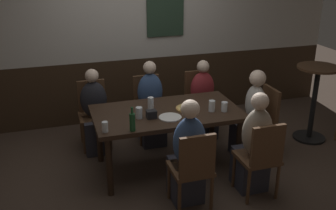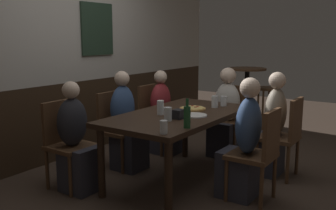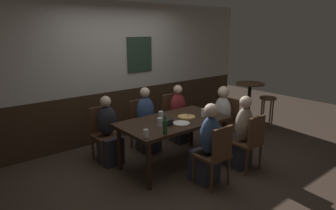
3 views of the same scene
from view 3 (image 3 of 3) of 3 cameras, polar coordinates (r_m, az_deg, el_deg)
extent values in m
plane|color=#423328|center=(4.89, 1.05, -11.21)|extent=(12.00, 12.00, 0.00)
cube|color=#332316|center=(5.99, -9.21, -1.60)|extent=(6.40, 0.10, 0.95)
cube|color=#B7B2A8|center=(5.76, -9.75, 10.91)|extent=(6.40, 0.10, 1.65)
cube|color=#233828|center=(5.96, -5.45, 9.60)|extent=(0.56, 0.03, 0.68)
cube|color=black|center=(4.62, 1.09, -3.20)|extent=(1.71, 0.93, 0.05)
cylinder|color=black|center=(4.04, -3.64, -11.58)|extent=(0.07, 0.07, 0.69)
cylinder|color=black|center=(5.00, 10.62, -6.55)|extent=(0.07, 0.07, 0.69)
cylinder|color=black|center=(4.64, -9.27, -8.19)|extent=(0.07, 0.07, 0.69)
cylinder|color=black|center=(5.49, 4.47, -4.38)|extent=(0.07, 0.07, 0.69)
cube|color=#513521|center=(5.52, 10.58, -3.55)|extent=(0.40, 0.40, 0.04)
cube|color=#513521|center=(5.59, 11.88, -0.88)|extent=(0.04, 0.36, 0.43)
cylinder|color=#513521|center=(5.37, 10.67, -6.63)|extent=(0.04, 0.04, 0.41)
cylinder|color=#513521|center=(5.58, 7.99, -5.70)|extent=(0.04, 0.04, 0.41)
cylinder|color=#513521|center=(5.62, 12.92, -5.78)|extent=(0.04, 0.04, 0.41)
cylinder|color=#513521|center=(5.82, 10.28, -4.92)|extent=(0.04, 0.04, 0.41)
cube|color=#513521|center=(4.95, -11.75, -5.75)|extent=(0.40, 0.40, 0.04)
cube|color=#513521|center=(5.03, -12.85, -2.66)|extent=(0.36, 0.04, 0.43)
cylinder|color=#513521|center=(4.97, -8.94, -8.33)|extent=(0.04, 0.04, 0.41)
cylinder|color=#513521|center=(4.82, -12.46, -9.24)|extent=(0.04, 0.04, 0.41)
cylinder|color=#513521|center=(5.25, -10.85, -7.15)|extent=(0.04, 0.04, 0.41)
cylinder|color=#513521|center=(5.11, -14.22, -7.96)|extent=(0.04, 0.04, 0.41)
cube|color=#513521|center=(5.75, 1.58, -2.54)|extent=(0.40, 0.40, 0.04)
cube|color=#513521|center=(5.82, 0.44, 0.07)|extent=(0.36, 0.04, 0.43)
cylinder|color=#513521|center=(5.81, 3.94, -4.73)|extent=(0.04, 0.04, 0.41)
cylinder|color=#513521|center=(5.60, 1.39, -5.47)|extent=(0.04, 0.04, 0.41)
cylinder|color=#513521|center=(6.05, 1.73, -3.91)|extent=(0.04, 0.04, 0.41)
cylinder|color=#513521|center=(5.84, -0.79, -4.58)|extent=(0.04, 0.04, 0.41)
cube|color=#513521|center=(4.18, 8.33, -9.51)|extent=(0.40, 0.40, 0.04)
cube|color=#513521|center=(3.98, 10.38, -7.19)|extent=(0.36, 0.04, 0.43)
cylinder|color=#513521|center=(4.27, 4.92, -12.20)|extent=(0.04, 0.04, 0.41)
cylinder|color=#513521|center=(4.49, 8.10, -10.88)|extent=(0.04, 0.04, 0.41)
cylinder|color=#513521|center=(4.06, 8.36, -13.79)|extent=(0.04, 0.04, 0.41)
cylinder|color=#513521|center=(4.30, 11.50, -12.29)|extent=(0.04, 0.04, 0.41)
cube|color=#513521|center=(5.32, -4.57, -4.05)|extent=(0.40, 0.40, 0.04)
cube|color=#513521|center=(5.39, -5.72, -1.20)|extent=(0.36, 0.04, 0.43)
cylinder|color=#513521|center=(5.36, -1.97, -6.43)|extent=(0.04, 0.04, 0.41)
cylinder|color=#513521|center=(5.17, -4.99, -7.27)|extent=(0.04, 0.04, 0.41)
cylinder|color=#513521|center=(5.61, -4.09, -5.45)|extent=(0.04, 0.04, 0.41)
cylinder|color=#513521|center=(5.44, -7.03, -6.20)|extent=(0.04, 0.04, 0.41)
cube|color=#513521|center=(4.73, 14.55, -6.93)|extent=(0.40, 0.40, 0.04)
cube|color=#513521|center=(4.55, 16.56, -4.77)|extent=(0.36, 0.04, 0.43)
cylinder|color=#513521|center=(4.78, 11.49, -9.42)|extent=(0.04, 0.04, 0.41)
cylinder|color=#513521|center=(5.03, 13.98, -8.32)|extent=(0.04, 0.04, 0.41)
cylinder|color=#513521|center=(4.60, 14.82, -10.64)|extent=(0.04, 0.04, 0.41)
cylinder|color=#513521|center=(4.85, 17.22, -9.41)|extent=(0.04, 0.04, 0.41)
cube|color=#2D2D38|center=(5.49, 9.59, -5.87)|extent=(0.34, 0.32, 0.45)
ellipsoid|color=beige|center=(5.41, 10.43, -0.98)|extent=(0.22, 0.34, 0.49)
sphere|color=beige|center=(5.33, 10.60, 2.49)|extent=(0.20, 0.20, 0.20)
cube|color=#2D2D38|center=(4.92, -10.91, -8.41)|extent=(0.32, 0.34, 0.45)
ellipsoid|color=black|center=(4.84, -11.69, -2.98)|extent=(0.34, 0.22, 0.48)
sphere|color=beige|center=(4.75, -11.88, 0.68)|extent=(0.17, 0.17, 0.17)
cube|color=#2D2D38|center=(5.73, 2.42, -4.80)|extent=(0.32, 0.34, 0.45)
ellipsoid|color=maroon|center=(5.65, 1.86, -0.14)|extent=(0.34, 0.22, 0.47)
sphere|color=beige|center=(5.58, 1.89, 2.97)|extent=(0.17, 0.17, 0.17)
cube|color=#2D2D38|center=(4.35, 6.95, -11.46)|extent=(0.32, 0.34, 0.45)
ellipsoid|color=#334C7A|center=(4.10, 8.07, -5.70)|extent=(0.34, 0.22, 0.53)
sphere|color=beige|center=(3.99, 8.24, -1.01)|extent=(0.19, 0.19, 0.19)
cube|color=#2D2D38|center=(5.28, -3.71, -6.51)|extent=(0.32, 0.34, 0.45)
ellipsoid|color=#334C7A|center=(5.20, -4.38, -1.22)|extent=(0.34, 0.22, 0.52)
sphere|color=beige|center=(5.12, -4.45, 2.43)|extent=(0.17, 0.17, 0.17)
cube|color=#2D2D38|center=(4.87, 13.16, -8.77)|extent=(0.32, 0.34, 0.45)
ellipsoid|color=tan|center=(4.65, 14.38, -3.56)|extent=(0.34, 0.22, 0.53)
sphere|color=beige|center=(4.56, 14.65, 0.56)|extent=(0.18, 0.18, 0.18)
cylinder|color=tan|center=(4.75, 3.53, -2.27)|extent=(0.28, 0.28, 0.02)
cylinder|color=#DBB760|center=(4.75, 3.54, -2.13)|extent=(0.25, 0.25, 0.01)
cylinder|color=maroon|center=(4.74, 3.88, -2.07)|extent=(0.03, 0.03, 0.00)
cylinder|color=maroon|center=(4.78, 4.32, -1.95)|extent=(0.03, 0.03, 0.00)
cylinder|color=maroon|center=(4.83, 3.78, -1.78)|extent=(0.03, 0.03, 0.00)
cylinder|color=silver|center=(3.89, -4.25, -5.47)|extent=(0.06, 0.06, 0.11)
cylinder|color=gold|center=(3.90, -4.24, -5.93)|extent=(0.06, 0.06, 0.05)
cylinder|color=silver|center=(4.81, 6.81, -1.45)|extent=(0.07, 0.07, 0.13)
cylinder|color=#331E14|center=(4.82, 6.80, -1.81)|extent=(0.06, 0.06, 0.07)
cylinder|color=silver|center=(4.88, 8.30, -1.37)|extent=(0.07, 0.07, 0.11)
cylinder|color=#331E14|center=(4.89, 8.29, -1.63)|extent=(0.06, 0.06, 0.07)
cylinder|color=silver|center=(4.58, -1.40, -2.09)|extent=(0.07, 0.07, 0.14)
cylinder|color=#B26623|center=(4.59, -1.39, -2.55)|extent=(0.06, 0.06, 0.07)
cylinder|color=silver|center=(4.30, -1.58, -3.31)|extent=(0.07, 0.07, 0.13)
cylinder|color=silver|center=(4.31, -1.58, -3.80)|extent=(0.07, 0.07, 0.05)
cylinder|color=#194723|center=(3.99, -0.56, -4.30)|extent=(0.06, 0.06, 0.19)
cylinder|color=#194723|center=(3.95, -0.57, -2.51)|extent=(0.03, 0.03, 0.07)
cylinder|color=white|center=(4.45, 2.53, -3.48)|extent=(0.25, 0.25, 0.01)
cube|color=black|center=(4.36, 0.07, -3.33)|extent=(0.11, 0.09, 0.09)
cylinder|color=black|center=(6.46, 14.84, -4.98)|extent=(0.44, 0.44, 0.03)
cylinder|color=black|center=(6.31, 15.14, -0.61)|extent=(0.07, 0.07, 0.99)
cylinder|color=#472D1C|center=(6.20, 15.45, 3.94)|extent=(0.56, 0.56, 0.03)
cylinder|color=brown|center=(6.55, 18.61, 1.26)|extent=(0.34, 0.34, 0.04)
cylinder|color=brown|center=(6.75, 18.96, -1.55)|extent=(0.03, 0.03, 0.68)
cylinder|color=brown|center=(6.71, 17.43, -1.52)|extent=(0.03, 0.03, 0.68)
cylinder|color=brown|center=(6.53, 17.74, -1.97)|extent=(0.03, 0.03, 0.68)
cylinder|color=brown|center=(6.58, 19.31, -2.00)|extent=(0.03, 0.03, 0.68)
camera|label=1|loc=(1.80, 77.22, 15.27)|focal=42.18mm
camera|label=2|loc=(1.46, -51.02, -15.49)|focal=40.48mm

